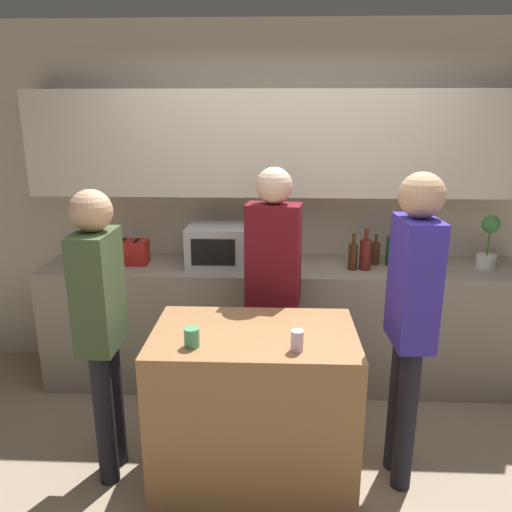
{
  "coord_description": "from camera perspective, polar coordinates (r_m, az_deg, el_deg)",
  "views": [
    {
      "loc": [
        -0.06,
        -2.19,
        2.04
      ],
      "look_at": [
        -0.17,
        0.51,
        1.26
      ],
      "focal_mm": 35.0,
      "sensor_mm": 36.0,
      "label": 1
    }
  ],
  "objects": [
    {
      "name": "cup_1",
      "position": [
        2.54,
        -7.35,
        -9.2
      ],
      "size": [
        0.08,
        0.08,
        0.1
      ],
      "color": "#4F996D",
      "rests_on": "kitchen_island"
    },
    {
      "name": "person_center",
      "position": [
        3.22,
        1.97,
        -2.21
      ],
      "size": [
        0.37,
        0.24,
        1.73
      ],
      "rotation": [
        0.0,
        0.0,
        -3.3
      ],
      "color": "black",
      "rests_on": "ground_plane"
    },
    {
      "name": "bottle_2",
      "position": [
        3.85,
        13.48,
        0.36
      ],
      "size": [
        0.07,
        0.07,
        0.23
      ],
      "color": "#472814",
      "rests_on": "back_counter"
    },
    {
      "name": "toaster",
      "position": [
        3.88,
        -14.14,
        0.43
      ],
      "size": [
        0.26,
        0.16,
        0.18
      ],
      "color": "#B21E19",
      "rests_on": "back_counter"
    },
    {
      "name": "bottle_4",
      "position": [
        3.9,
        16.42,
        0.42
      ],
      "size": [
        0.08,
        0.08,
        0.25
      ],
      "color": "maroon",
      "rests_on": "back_counter"
    },
    {
      "name": "bottle_5",
      "position": [
        3.96,
        17.47,
        0.75
      ],
      "size": [
        0.08,
        0.08,
        0.28
      ],
      "color": "silver",
      "rests_on": "back_counter"
    },
    {
      "name": "ground_plane",
      "position": [
        2.99,
        3.26,
        -26.96
      ],
      "size": [
        14.0,
        14.0,
        0.0
      ],
      "primitive_type": "plane",
      "color": "gray"
    },
    {
      "name": "bottle_0",
      "position": [
        3.68,
        11.0,
        0.0
      ],
      "size": [
        0.07,
        0.07,
        0.27
      ],
      "color": "#472814",
      "rests_on": "back_counter"
    },
    {
      "name": "kitchen_island",
      "position": [
        2.92,
        -0.21,
        -16.82
      ],
      "size": [
        1.1,
        0.69,
        0.91
      ],
      "color": "#996B42",
      "rests_on": "ground_plane"
    },
    {
      "name": "bottle_3",
      "position": [
        3.85,
        15.13,
        0.65
      ],
      "size": [
        0.07,
        0.07,
        0.3
      ],
      "color": "#194723",
      "rests_on": "back_counter"
    },
    {
      "name": "bottle_1",
      "position": [
        3.7,
        12.39,
        0.25
      ],
      "size": [
        0.08,
        0.08,
        0.31
      ],
      "color": "maroon",
      "rests_on": "back_counter"
    },
    {
      "name": "cup_0",
      "position": [
        2.49,
        4.72,
        -9.61
      ],
      "size": [
        0.06,
        0.06,
        0.11
      ],
      "color": "silver",
      "rests_on": "kitchen_island"
    },
    {
      "name": "potted_plant",
      "position": [
        4.0,
        25.04,
        1.47
      ],
      "size": [
        0.14,
        0.14,
        0.4
      ],
      "color": "silver",
      "rests_on": "back_counter"
    },
    {
      "name": "microwave",
      "position": [
        3.72,
        -3.82,
        1.2
      ],
      "size": [
        0.52,
        0.39,
        0.3
      ],
      "color": "#B7BABC",
      "rests_on": "back_counter"
    },
    {
      "name": "person_right",
      "position": [
        2.76,
        17.35,
        -5.49
      ],
      "size": [
        0.23,
        0.35,
        1.77
      ],
      "rotation": [
        0.0,
        0.0,
        -4.68
      ],
      "color": "black",
      "rests_on": "ground_plane"
    },
    {
      "name": "back_counter",
      "position": [
        3.91,
        3.08,
        -7.67
      ],
      "size": [
        3.6,
        0.62,
        0.94
      ],
      "color": "gray",
      "rests_on": "ground_plane"
    },
    {
      "name": "person_left",
      "position": [
        2.83,
        -17.35,
        -6.38
      ],
      "size": [
        0.22,
        0.34,
        1.67
      ],
      "rotation": [
        0.0,
        0.0,
        -1.58
      ],
      "color": "black",
      "rests_on": "ground_plane"
    },
    {
      "name": "back_wall",
      "position": [
        3.88,
        3.27,
        8.58
      ],
      "size": [
        6.4,
        0.4,
        2.7
      ],
      "color": "beige",
      "rests_on": "ground_plane"
    }
  ]
}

